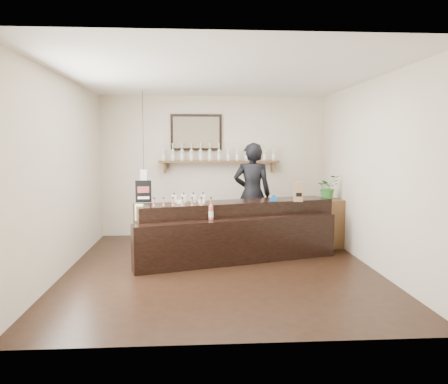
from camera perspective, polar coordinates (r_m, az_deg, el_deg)
ground at (r=6.60m, az=-0.41°, el=-9.91°), size 5.00×5.00×0.00m
room_shell at (r=6.34m, az=-0.42°, el=5.04°), size 5.00×5.00×5.00m
back_wall_decor at (r=8.71m, az=-2.27°, el=5.64°), size 2.66×0.96×1.69m
counter at (r=7.08m, az=1.65°, el=-5.23°), size 3.30×1.77×1.07m
promo_sign at (r=7.08m, az=-10.48°, el=0.07°), size 0.25×0.04×0.35m
paper_bag at (r=7.19m, az=9.66°, el=0.06°), size 0.16×0.13×0.32m
tape_dispenser at (r=7.17m, az=6.50°, el=-0.89°), size 0.13×0.06×0.11m
side_cabinet at (r=8.13m, az=13.29°, el=-3.91°), size 0.56×0.68×0.86m
potted_plant at (r=8.04m, az=13.40°, el=0.63°), size 0.49×0.46×0.43m
shopkeeper at (r=7.99m, az=3.70°, el=0.60°), size 0.83×0.60×2.12m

